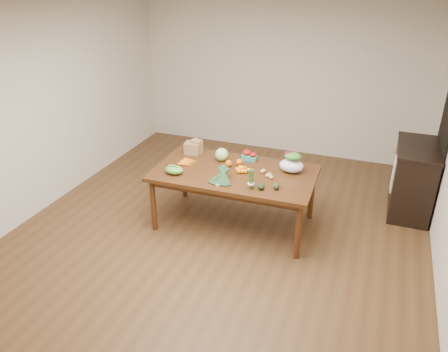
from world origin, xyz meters
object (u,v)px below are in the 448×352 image
at_px(cabinet, 413,179).
at_px(asparagus_bundle, 251,179).
at_px(paper_bag, 193,147).
at_px(mandarin_cluster, 243,169).
at_px(salad_bag, 292,163).
at_px(cabbage, 222,155).
at_px(dining_table, 234,198).
at_px(kale_bunch, 221,176).

relative_size(cabinet, asparagus_bundle, 4.08).
bearing_deg(paper_bag, mandarin_cluster, -21.01).
bearing_deg(mandarin_cluster, paper_bag, 158.99).
bearing_deg(salad_bag, cabinet, 32.73).
distance_m(paper_bag, cabbage, 0.45).
height_order(dining_table, kale_bunch, kale_bunch).
height_order(cabinet, kale_bunch, cabinet).
distance_m(dining_table, salad_bag, 0.85).
xyz_separation_m(paper_bag, salad_bag, (1.37, -0.09, 0.02)).
xyz_separation_m(kale_bunch, asparagus_bundle, (0.38, -0.03, 0.05)).
distance_m(cabbage, kale_bunch, 0.63).
relative_size(mandarin_cluster, asparagus_bundle, 0.72).
distance_m(dining_table, cabinet, 2.43).
bearing_deg(cabbage, asparagus_bundle, -46.30).
bearing_deg(cabinet, paper_bag, -163.37).
bearing_deg(kale_bunch, dining_table, 79.21).
distance_m(paper_bag, mandarin_cluster, 0.87).
xyz_separation_m(cabbage, kale_bunch, (0.21, -0.59, -0.00)).
xyz_separation_m(dining_table, cabbage, (-0.27, 0.25, 0.46)).
distance_m(cabinet, paper_bag, 2.98).
height_order(dining_table, salad_bag, salad_bag).
bearing_deg(mandarin_cluster, cabbage, 147.16).
bearing_deg(dining_table, mandarin_cluster, 7.94).
xyz_separation_m(dining_table, kale_bunch, (-0.06, -0.34, 0.45)).
relative_size(mandarin_cluster, salad_bag, 0.60).
xyz_separation_m(cabinet, paper_bag, (-2.84, -0.85, 0.38)).
xyz_separation_m(mandarin_cluster, kale_bunch, (-0.16, -0.35, 0.04)).
relative_size(dining_table, cabbage, 11.71).
relative_size(cabbage, salad_bag, 0.57).
xyz_separation_m(cabinet, cabbage, (-2.39, -0.92, 0.36)).
height_order(dining_table, mandarin_cluster, mandarin_cluster).
height_order(cabbage, mandarin_cluster, cabbage).
height_order(dining_table, cabbage, cabbage).
height_order(kale_bunch, salad_bag, salad_bag).
distance_m(mandarin_cluster, asparagus_bundle, 0.45).
bearing_deg(dining_table, salad_bag, 18.45).
distance_m(cabbage, salad_bag, 0.92).
bearing_deg(cabbage, cabinet, 21.12).
bearing_deg(salad_bag, dining_table, -160.32).
height_order(cabinet, salad_bag, salad_bag).
xyz_separation_m(mandarin_cluster, asparagus_bundle, (0.22, -0.38, 0.08)).
xyz_separation_m(dining_table, cabinet, (2.12, 1.18, 0.10)).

